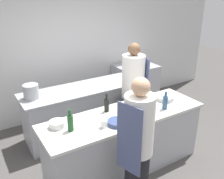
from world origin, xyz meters
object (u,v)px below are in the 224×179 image
(bottle_vinegar, at_px, (165,102))
(cup, at_px, (104,124))
(bottle_wine, at_px, (107,105))
(bowl_ceramic_blue, at_px, (128,107))
(chef_at_stove, at_px, (133,93))
(bowl_mixing_large, at_px, (57,124))
(bottle_olive_oil, at_px, (70,122))
(bowl_prep_small, at_px, (165,98))
(bowl_wooden_salad, at_px, (117,122))
(stockpot, at_px, (31,92))
(oven_range, at_px, (135,85))
(bottle_cooking_oil, at_px, (147,110))
(chef_at_prep_near, at_px, (138,147))

(bottle_vinegar, height_order, cup, bottle_vinegar)
(bottle_wine, height_order, bowl_ceramic_blue, bottle_wine)
(chef_at_stove, height_order, bowl_mixing_large, chef_at_stove)
(bottle_olive_oil, height_order, bottle_vinegar, bottle_olive_oil)
(bowl_prep_small, bearing_deg, bowl_mixing_large, 176.29)
(bowl_wooden_salad, relative_size, stockpot, 1.03)
(bowl_wooden_salad, relative_size, cup, 2.40)
(oven_range, relative_size, bottle_olive_oil, 3.24)
(bowl_ceramic_blue, bearing_deg, chef_at_stove, 48.14)
(bowl_ceramic_blue, height_order, bowl_wooden_salad, bowl_ceramic_blue)
(stockpot, bearing_deg, bowl_prep_small, -33.60)
(bowl_wooden_salad, distance_m, stockpot, 1.58)
(bottle_cooking_oil, xyz_separation_m, bowl_prep_small, (0.62, 0.30, -0.08))
(chef_at_stove, xyz_separation_m, bottle_olive_oil, (-1.41, -0.61, 0.15))
(oven_range, xyz_separation_m, bottle_wine, (-1.66, -1.51, 0.55))
(stockpot, bearing_deg, cup, -69.01)
(bottle_vinegar, relative_size, cup, 2.59)
(bottle_cooking_oil, height_order, bowl_mixing_large, bottle_cooking_oil)
(bowl_mixing_large, xyz_separation_m, bowl_ceramic_blue, (1.06, -0.08, -0.00))
(bowl_ceramic_blue, xyz_separation_m, stockpot, (-1.09, 1.14, 0.08))
(chef_at_stove, distance_m, bowl_mixing_large, 1.59)
(bottle_olive_oil, xyz_separation_m, bowl_prep_small, (1.62, 0.05, -0.08))
(cup, bearing_deg, bottle_olive_oil, 157.84)
(oven_range, xyz_separation_m, chef_at_prep_near, (-1.77, -2.39, 0.39))
(chef_at_stove, bearing_deg, oven_range, 153.52)
(bottle_olive_oil, distance_m, stockpot, 1.23)
(chef_at_stove, distance_m, cup, 1.28)
(bottle_olive_oil, relative_size, bowl_prep_small, 1.02)
(bowl_prep_small, height_order, bowl_wooden_salad, bowl_prep_small)
(bowl_ceramic_blue, height_order, stockpot, stockpot)
(bottle_vinegar, distance_m, bowl_ceramic_blue, 0.54)
(bottle_wine, bearing_deg, bowl_ceramic_blue, -21.80)
(bowl_mixing_large, bearing_deg, chef_at_stove, 16.25)
(bowl_prep_small, relative_size, bowl_ceramic_blue, 1.11)
(bottle_cooking_oil, distance_m, bowl_ceramic_blue, 0.34)
(cup, xyz_separation_m, stockpot, (-0.53, 1.38, 0.06))
(bottle_olive_oil, relative_size, stockpot, 1.17)
(oven_range, distance_m, bowl_ceramic_blue, 2.18)
(cup, bearing_deg, bowl_prep_small, 9.46)
(bottle_olive_oil, bearing_deg, bottle_cooking_oil, -13.71)
(bowl_prep_small, bearing_deg, bowl_wooden_salad, -167.42)
(bowl_prep_small, relative_size, stockpot, 1.15)
(bowl_wooden_salad, xyz_separation_m, stockpot, (-0.72, 1.41, 0.09))
(bowl_mixing_large, bearing_deg, bottle_wine, 3.04)
(bowl_prep_small, distance_m, stockpot, 2.13)
(oven_range, distance_m, bowl_prep_small, 1.86)
(bottle_cooking_oil, height_order, bowl_wooden_salad, bottle_cooking_oil)
(bottle_olive_oil, relative_size, bowl_wooden_salad, 1.14)
(bottle_olive_oil, bearing_deg, cup, -22.16)
(chef_at_stove, distance_m, bowl_wooden_salad, 1.16)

